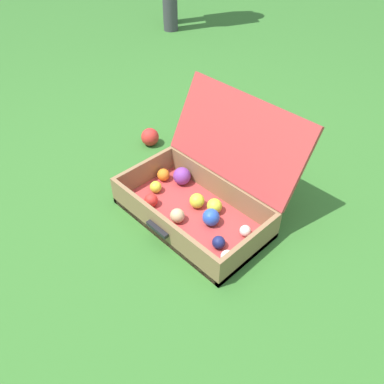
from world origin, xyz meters
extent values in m
plane|color=#336B28|center=(0.00, 0.00, 0.00)|extent=(16.00, 16.00, 0.00)
cube|color=#B23838|center=(0.01, 0.02, 0.01)|extent=(0.63, 0.35, 0.03)
cube|color=olive|center=(-0.30, 0.02, 0.07)|extent=(0.02, 0.35, 0.13)
cube|color=olive|center=(0.31, 0.02, 0.07)|extent=(0.02, 0.35, 0.13)
cube|color=olive|center=(0.01, -0.15, 0.07)|extent=(0.59, 0.02, 0.13)
cube|color=olive|center=(0.01, 0.18, 0.07)|extent=(0.59, 0.02, 0.13)
cube|color=#B23838|center=(0.01, 0.27, 0.29)|extent=(0.63, 0.18, 0.32)
cube|color=black|center=(0.01, -0.17, 0.07)|extent=(0.11, 0.02, 0.02)
sphere|color=navy|center=(0.20, -0.03, 0.05)|extent=(0.05, 0.05, 0.05)
sphere|color=white|center=(0.27, -0.06, 0.05)|extent=(0.05, 0.05, 0.05)
sphere|color=orange|center=(-0.25, 0.08, 0.05)|extent=(0.06, 0.06, 0.06)
sphere|color=blue|center=(0.10, 0.04, 0.06)|extent=(0.07, 0.07, 0.07)
sphere|color=#CCDB38|center=(-0.02, 0.07, 0.06)|extent=(0.06, 0.06, 0.06)
sphere|color=#CCDB38|center=(0.06, 0.10, 0.06)|extent=(0.06, 0.06, 0.06)
sphere|color=red|center=(-0.16, -0.07, 0.05)|extent=(0.06, 0.06, 0.06)
sphere|color=#CCDB38|center=(-0.21, 0.01, 0.05)|extent=(0.05, 0.05, 0.05)
sphere|color=purple|center=(-0.17, 0.13, 0.06)|extent=(0.08, 0.08, 0.08)
sphere|color=#D1B784|center=(-0.01, -0.05, 0.05)|extent=(0.06, 0.06, 0.06)
sphere|color=white|center=(0.23, 0.09, 0.05)|extent=(0.04, 0.04, 0.04)
sphere|color=red|center=(-0.54, 0.25, 0.05)|extent=(0.09, 0.09, 0.09)
camera|label=1|loc=(0.84, -0.79, 1.18)|focal=36.74mm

